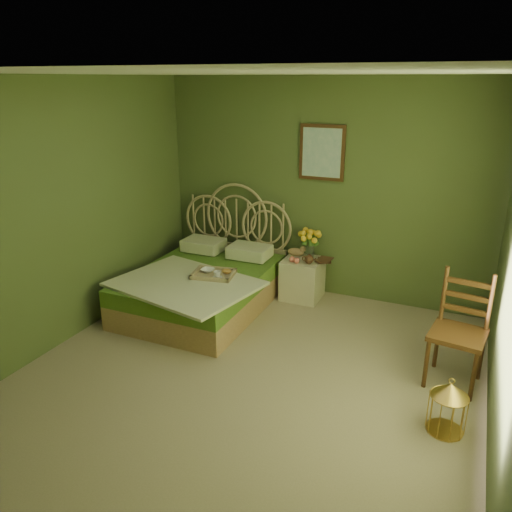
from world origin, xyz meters
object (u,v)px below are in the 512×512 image
at_px(nightstand, 304,271).
at_px(chair, 460,322).
at_px(bed, 204,284).
at_px(birdcage, 448,408).

bearing_deg(nightstand, chair, -31.98).
bearing_deg(bed, chair, -8.34).
bearing_deg(chair, bed, 179.59).
relative_size(bed, chair, 2.07).
relative_size(bed, nightstand, 2.26).
xyz_separation_m(bed, chair, (2.80, -0.41, 0.27)).
height_order(nightstand, chair, chair).
xyz_separation_m(bed, nightstand, (0.99, 0.72, 0.06)).
distance_m(nightstand, chair, 2.15).
xyz_separation_m(chair, birdcage, (-0.00, -0.79, -0.35)).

